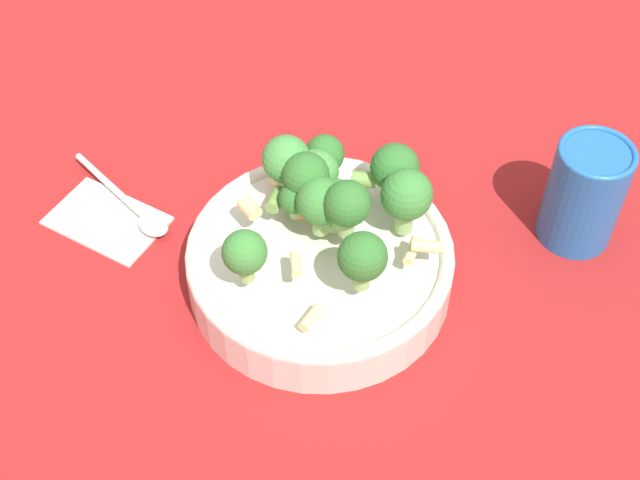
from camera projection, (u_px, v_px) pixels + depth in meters
ground_plane at (320, 282)px, 0.84m from camera, size 3.00×3.00×0.00m
bowl at (320, 263)px, 0.82m from camera, size 0.24×0.24×0.05m
pasta_salad at (335, 194)px, 0.78m from camera, size 0.21×0.19×0.08m
cup at (585, 192)px, 0.84m from camera, size 0.07×0.07×0.11m
napkin at (107, 220)px, 0.89m from camera, size 0.12×0.13×0.01m
spoon at (136, 209)px, 0.89m from camera, size 0.06×0.15×0.01m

